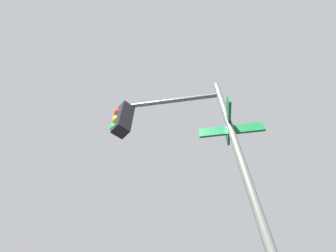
{
  "coord_description": "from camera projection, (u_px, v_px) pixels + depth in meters",
  "views": [
    {
      "loc": [
        -8.28,
        -4.12,
        1.56
      ],
      "look_at": [
        -6.1,
        -6.04,
        5.03
      ],
      "focal_mm": 23.73,
      "sensor_mm": 36.0,
      "label": 1
    }
  ],
  "objects": [
    {
      "name": "traffic_signal_near",
      "position": [
        179.0,
        146.0,
        3.71
      ],
      "size": [
        2.18,
        1.88,
        5.97
      ],
      "color": "#474C47",
      "rests_on": "ground_plane"
    }
  ]
}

